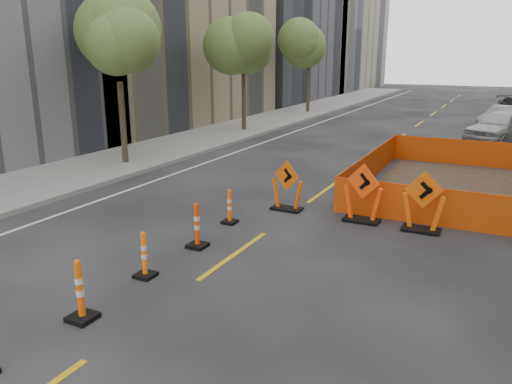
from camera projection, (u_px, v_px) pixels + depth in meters
The scene contains 17 objects.
ground_plane at pixel (109, 344), 7.77m from camera, with size 140.00×140.00×0.00m, color black.
sidewalk_left at pixel (146, 154), 21.98m from camera, with size 4.00×90.00×0.15m, color gray.
bld_left_d at pixel (260, 24), 46.94m from camera, with size 12.00×16.00×14.00m, color #4C4C51.
bld_left_e at pixel (321, 4), 60.20m from camera, with size 12.00×20.00×20.00m, color gray.
tree_l_b at pixel (117, 48), 18.80m from camera, with size 2.80×2.80×5.95m.
tree_l_c at pixel (243, 50), 27.38m from camera, with size 2.80×2.80×5.95m.
tree_l_d at pixel (309, 50), 35.96m from camera, with size 2.80×2.80×5.95m.
channelizer_3 at pixel (80, 290), 8.33m from camera, with size 0.44×0.44×1.11m, color #DD5509, non-canonical shape.
channelizer_4 at pixel (144, 255), 9.96m from camera, with size 0.38×0.38×0.97m, color #FE680A, non-canonical shape.
channelizer_5 at pixel (197, 225), 11.49m from camera, with size 0.43×0.43×1.08m, color red, non-canonical shape.
channelizer_6 at pixel (230, 206), 13.14m from camera, with size 0.37×0.37×0.94m, color #EC5809, non-canonical shape.
chevron_sign_left at pixel (287, 185), 14.19m from camera, with size 0.98×0.59×1.47m, color #D94E09, non-canonical shape.
chevron_sign_center at pixel (363, 193), 13.19m from camera, with size 1.07×0.64×1.60m, color #FF440A, non-canonical shape.
chevron_sign_right at pixel (423, 201), 12.47m from camera, with size 1.05×0.63×1.57m, color #F6580A, non-canonical shape.
safety_fence at pixel (443, 173), 16.60m from camera, with size 4.83×8.22×1.03m, color #F94D0D, non-canonical shape.
parked_car_near at pixel (501, 126), 24.97m from camera, with size 1.92×4.78×1.63m, color #B7B7B9.
parked_car_mid at pixel (502, 118), 29.35m from camera, with size 1.43×4.11×1.35m, color gray.
Camera 1 is at (5.15, -5.05, 4.38)m, focal length 35.00 mm.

